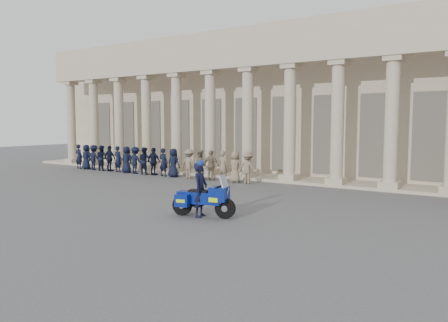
{
  "coord_description": "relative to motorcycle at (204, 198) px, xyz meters",
  "views": [
    {
      "loc": [
        11.28,
        -13.38,
        3.24
      ],
      "look_at": [
        1.06,
        2.01,
        1.6
      ],
      "focal_mm": 35.0,
      "sensor_mm": 36.0,
      "label": 1
    }
  ],
  "objects": [
    {
      "name": "motorcycle",
      "position": [
        0.0,
        0.0,
        0.0
      ],
      "size": [
        2.28,
        1.15,
        1.48
      ],
      "rotation": [
        0.0,
        0.0,
        0.23
      ],
      "color": "black",
      "rests_on": "ground"
    },
    {
      "name": "ground",
      "position": [
        -2.54,
        1.47,
        -0.64
      ],
      "size": [
        90.0,
        90.0,
        0.0
      ],
      "primitive_type": "plane",
      "color": "#4B4B4E",
      "rests_on": "ground"
    },
    {
      "name": "rider",
      "position": [
        -0.12,
        -0.03,
        0.33
      ],
      "size": [
        0.59,
        0.77,
        1.98
      ],
      "rotation": [
        0.0,
        0.0,
        1.8
      ],
      "color": "black",
      "rests_on": "ground"
    },
    {
      "name": "officer_rank",
      "position": [
        -9.62,
        7.82,
        0.21
      ],
      "size": [
        14.56,
        0.64,
        1.7
      ],
      "color": "black",
      "rests_on": "ground"
    },
    {
      "name": "building",
      "position": [
        -2.54,
        16.21,
        3.88
      ],
      "size": [
        40.0,
        12.5,
        9.0
      ],
      "color": "tan",
      "rests_on": "ground"
    }
  ]
}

